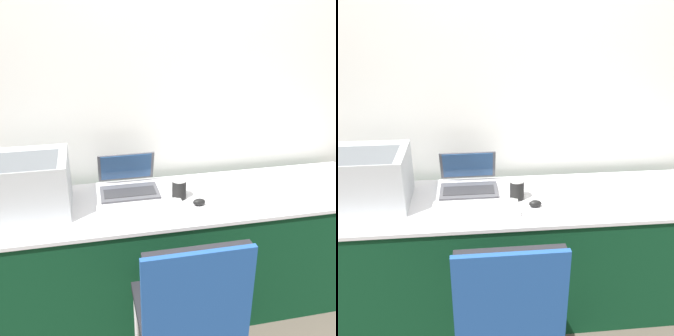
% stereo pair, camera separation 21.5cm
% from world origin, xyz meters
% --- Properties ---
extents(wall_back, '(8.00, 0.05, 2.60)m').
position_xyz_m(wall_back, '(0.00, 0.70, 1.30)').
color(wall_back, silver).
rests_on(wall_back, ground_plane).
extents(table, '(2.27, 0.61, 0.74)m').
position_xyz_m(table, '(0.00, 0.29, 0.37)').
color(table, '#0C381E').
rests_on(table, ground_plane).
extents(printer, '(0.42, 0.37, 0.30)m').
position_xyz_m(printer, '(-0.83, 0.33, 0.90)').
color(printer, '#B2B7BC').
rests_on(printer, table).
extents(laptop_left, '(0.33, 0.28, 0.21)m').
position_xyz_m(laptop_left, '(-0.30, 0.45, 0.79)').
color(laptop_left, '#4C4C51').
rests_on(laptop_left, table).
extents(external_keyboard, '(0.46, 0.17, 0.02)m').
position_xyz_m(external_keyboard, '(-0.26, 0.19, 0.75)').
color(external_keyboard, silver).
rests_on(external_keyboard, table).
extents(coffee_cup, '(0.08, 0.08, 0.12)m').
position_xyz_m(coffee_cup, '(-0.03, 0.30, 0.80)').
color(coffee_cup, black).
rests_on(coffee_cup, table).
extents(mouse, '(0.07, 0.04, 0.04)m').
position_xyz_m(mouse, '(0.06, 0.19, 0.76)').
color(mouse, black).
rests_on(mouse, table).
extents(chair, '(0.42, 0.48, 0.97)m').
position_xyz_m(chair, '(-0.16, -0.42, 0.60)').
color(chair, black).
rests_on(chair, ground_plane).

